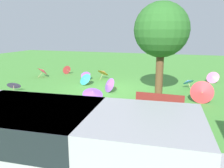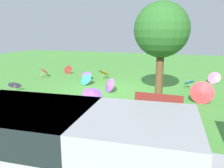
{
  "view_description": "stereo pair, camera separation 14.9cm",
  "coord_description": "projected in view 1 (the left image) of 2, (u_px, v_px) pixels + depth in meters",
  "views": [
    {
      "loc": [
        -3.46,
        10.37,
        2.92
      ],
      "look_at": [
        -0.4,
        0.96,
        0.6
      ],
      "focal_mm": 36.28,
      "sensor_mm": 36.0,
      "label": 1
    },
    {
      "loc": [
        -3.61,
        10.33,
        2.92
      ],
      "look_at": [
        -0.4,
        0.96,
        0.6
      ],
      "focal_mm": 36.28,
      "sensor_mm": 36.0,
      "label": 2
    }
  ],
  "objects": [
    {
      "name": "van_dark",
      "position": [
        65.0,
        141.0,
        4.24
      ],
      "size": [
        4.72,
        2.4,
        1.53
      ],
      "color": "#99999E",
      "rests_on": "ground"
    },
    {
      "name": "parasol_purple_4",
      "position": [
        14.0,
        85.0,
        11.15
      ],
      "size": [
        0.82,
        0.78,
        0.6
      ],
      "color": "tan",
      "rests_on": "ground"
    },
    {
      "name": "parasol_red_0",
      "position": [
        202.0,
        92.0,
        9.24
      ],
      "size": [
        0.96,
        0.86,
        0.95
      ],
      "color": "tan",
      "rests_on": "ground"
    },
    {
      "name": "parasol_purple_2",
      "position": [
        93.0,
        93.0,
        9.1
      ],
      "size": [
        1.14,
        1.14,
        0.75
      ],
      "color": "tan",
      "rests_on": "ground"
    },
    {
      "name": "parasol_pink_0",
      "position": [
        212.0,
        77.0,
        13.0
      ],
      "size": [
        0.84,
        0.74,
        0.68
      ],
      "color": "tan",
      "rests_on": "ground"
    },
    {
      "name": "parasol_blue_0",
      "position": [
        188.0,
        81.0,
        11.74
      ],
      "size": [
        0.79,
        0.79,
        0.58
      ],
      "color": "tan",
      "rests_on": "ground"
    },
    {
      "name": "road_strip",
      "position": [
        15.0,
        164.0,
        5.07
      ],
      "size": [
        40.0,
        3.92,
        0.01
      ],
      "primitive_type": "cube",
      "color": "#9E9EA3",
      "rests_on": "ground"
    },
    {
      "name": "parasol_purple_5",
      "position": [
        86.0,
        75.0,
        13.81
      ],
      "size": [
        0.66,
        0.6,
        0.55
      ],
      "color": "tan",
      "rests_on": "ground"
    },
    {
      "name": "shade_tree",
      "position": [
        161.0,
        31.0,
        9.44
      ],
      "size": [
        2.31,
        2.31,
        4.14
      ],
      "color": "brown",
      "rests_on": "ground"
    },
    {
      "name": "parasol_teal_0",
      "position": [
        85.0,
        79.0,
        12.53
      ],
      "size": [
        0.86,
        0.78,
        0.65
      ],
      "color": "tan",
      "rests_on": "ground"
    },
    {
      "name": "parasol_orange_0",
      "position": [
        103.0,
        72.0,
        14.06
      ],
      "size": [
        0.95,
        0.93,
        0.69
      ],
      "color": "tan",
      "rests_on": "ground"
    },
    {
      "name": "parasol_purple_1",
      "position": [
        108.0,
        85.0,
        11.05
      ],
      "size": [
        0.85,
        0.82,
        0.73
      ],
      "color": "tan",
      "rests_on": "ground"
    },
    {
      "name": "park_bench",
      "position": [
        160.0,
        105.0,
        7.69
      ],
      "size": [
        1.61,
        0.51,
        0.9
      ],
      "color": "maroon",
      "rests_on": "ground"
    },
    {
      "name": "parasol_red_3",
      "position": [
        43.0,
        71.0,
        14.65
      ],
      "size": [
        1.07,
        1.06,
        0.72
      ],
      "color": "tan",
      "rests_on": "ground"
    },
    {
      "name": "ground",
      "position": [
        110.0,
        91.0,
        11.31
      ],
      "size": [
        40.0,
        40.0,
        0.0
      ],
      "primitive_type": "plane",
      "color": "#478C38"
    },
    {
      "name": "parasol_red_1",
      "position": [
        66.0,
        70.0,
        15.71
      ],
      "size": [
        0.65,
        0.62,
        0.61
      ],
      "color": "tan",
      "rests_on": "ground"
    }
  ]
}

